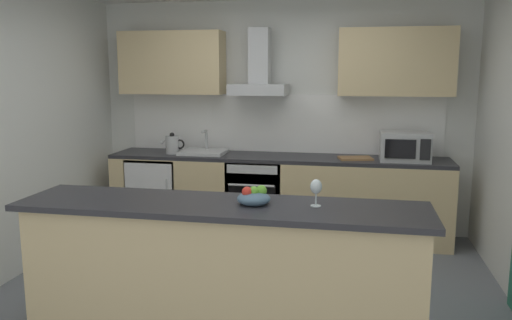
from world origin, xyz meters
TOP-DOWN VIEW (x-y plane):
  - ground at (0.00, 0.00)m, footprint 5.20×4.88m
  - wall_back at (0.00, 2.00)m, footprint 5.20×0.12m
  - backsplash_tile at (0.00, 1.93)m, footprint 3.57×0.02m
  - counter_back at (0.00, 1.62)m, footprint 3.70×0.60m
  - counter_island at (-0.01, -0.70)m, footprint 2.73×0.64m
  - upper_cabinets at (0.00, 1.77)m, footprint 3.65×0.32m
  - oven at (-0.22, 1.59)m, footprint 0.60×0.62m
  - refrigerator at (-1.38, 1.59)m, footprint 0.58×0.60m
  - microwave at (1.34, 1.56)m, footprint 0.50×0.38m
  - sink at (-0.83, 1.60)m, footprint 0.50×0.40m
  - kettle at (-1.18, 1.56)m, footprint 0.29×0.15m
  - range_hood at (-0.22, 1.72)m, footprint 0.62×0.45m
  - wine_glass at (0.61, -0.65)m, footprint 0.08×0.08m
  - fruit_bowl at (0.20, -0.66)m, footprint 0.22×0.22m
  - chopping_board at (0.85, 1.57)m, footprint 0.38×0.29m

SIDE VIEW (x-z plane):
  - ground at x=0.00m, z-range -0.02..0.00m
  - refrigerator at x=-1.38m, z-range 0.00..0.85m
  - counter_back at x=0.00m, z-range 0.00..0.90m
  - oven at x=-0.22m, z-range 0.06..0.86m
  - counter_island at x=-0.01m, z-range 0.01..0.96m
  - chopping_board at x=0.85m, z-range 0.90..0.92m
  - sink at x=-0.83m, z-range 0.80..1.06m
  - fruit_bowl at x=0.20m, z-range 0.93..1.06m
  - kettle at x=-1.18m, z-range 0.89..1.13m
  - microwave at x=1.34m, z-range 0.90..1.20m
  - wine_glass at x=0.61m, z-range 0.99..1.17m
  - backsplash_tile at x=0.00m, z-range 0.90..1.56m
  - wall_back at x=0.00m, z-range 0.00..2.60m
  - range_hood at x=-0.22m, z-range 1.43..2.15m
  - upper_cabinets at x=0.00m, z-range 1.56..2.26m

